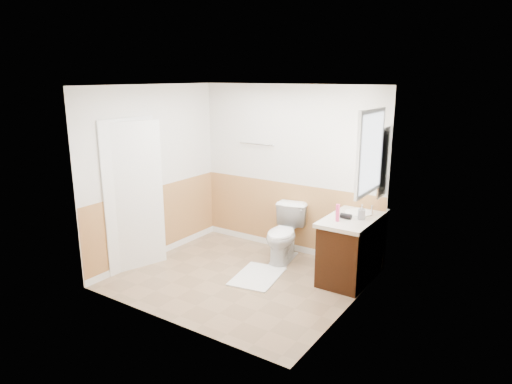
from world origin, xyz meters
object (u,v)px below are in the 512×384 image
Objects in this scene: lotion_bottle at (338,213)px; vanity_cabinet at (352,249)px; soap_dispenser at (362,212)px; toilet at (284,234)px; bath_mat at (257,276)px.

vanity_cabinet is at bearing 72.20° from lotion_bottle.
vanity_cabinet is 0.56m from soap_dispenser.
soap_dispenser is (1.16, -0.07, 0.54)m from toilet.
toilet is 1.28m from soap_dispenser.
soap_dispenser is at bearing 48.08° from lotion_bottle.
soap_dispenser reaches higher than toilet.
toilet is 1.14m from lotion_bottle.
lotion_bottle reaches higher than soap_dispenser.
lotion_bottle is at bearing -131.92° from soap_dispenser.
lotion_bottle is 1.16× the size of soap_dispenser.
lotion_bottle is (0.94, -0.32, 0.56)m from toilet.
lotion_bottle is (-0.10, -0.31, 0.56)m from vanity_cabinet.
toilet is at bearing 176.46° from soap_dispenser.
toilet is 0.73× the size of vanity_cabinet.
bath_mat is 1.39m from lotion_bottle.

